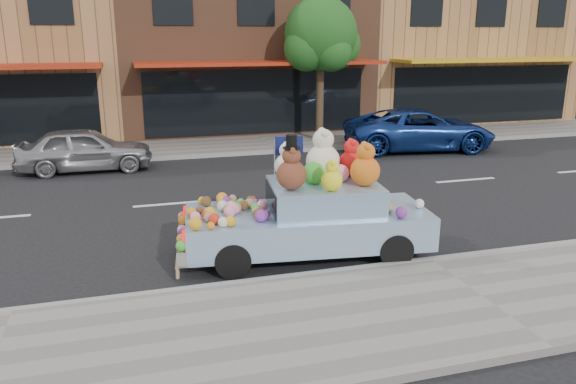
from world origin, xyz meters
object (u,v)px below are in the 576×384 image
object	(u,v)px
street_tree	(321,40)
car_silver	(85,149)
art_car	(309,212)
car_blue	(419,129)

from	to	relation	value
street_tree	car_silver	size ratio (longest dim) A/B	1.37
art_car	car_silver	bearing A→B (deg)	124.59
street_tree	art_car	size ratio (longest dim) A/B	1.12
street_tree	car_silver	bearing A→B (deg)	-163.51
street_tree	car_silver	distance (m)	9.02
street_tree	car_blue	world-z (taller)	street_tree
car_blue	street_tree	bearing A→B (deg)	60.01
car_silver	car_blue	size ratio (longest dim) A/B	0.74
street_tree	car_blue	xyz separation A→B (m)	(2.84, -2.33, -2.98)
car_silver	car_blue	xyz separation A→B (m)	(10.98, 0.08, 0.07)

